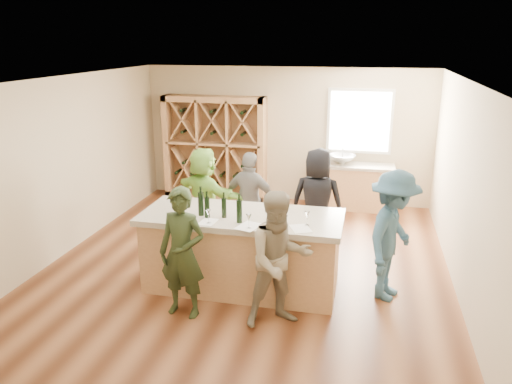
% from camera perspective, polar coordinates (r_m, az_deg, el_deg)
% --- Properties ---
extents(floor, '(6.00, 7.00, 0.10)m').
position_cam_1_polar(floor, '(7.74, -1.06, -8.90)').
color(floor, brown).
rests_on(floor, ground).
extents(ceiling, '(6.00, 7.00, 0.10)m').
position_cam_1_polar(ceiling, '(6.97, -1.20, 13.05)').
color(ceiling, white).
rests_on(ceiling, ground).
extents(wall_back, '(6.00, 0.10, 2.80)m').
position_cam_1_polar(wall_back, '(10.61, 3.50, 6.56)').
color(wall_back, '#C7B490').
rests_on(wall_back, ground).
extents(wall_front, '(6.00, 0.10, 2.80)m').
position_cam_1_polar(wall_front, '(4.10, -13.35, -11.77)').
color(wall_front, '#C7B490').
rests_on(wall_front, ground).
extents(wall_left, '(0.10, 7.00, 2.80)m').
position_cam_1_polar(wall_left, '(8.46, -21.63, 2.62)').
color(wall_left, '#C7B490').
rests_on(wall_left, ground).
extents(wall_right, '(0.10, 7.00, 2.80)m').
position_cam_1_polar(wall_right, '(7.15, 23.32, -0.10)').
color(wall_right, '#C7B490').
rests_on(wall_right, ground).
extents(window_frame, '(1.30, 0.06, 1.30)m').
position_cam_1_polar(window_frame, '(10.34, 11.77, 7.92)').
color(window_frame, white).
rests_on(window_frame, wall_back).
extents(window_pane, '(1.18, 0.01, 1.18)m').
position_cam_1_polar(window_pane, '(10.31, 11.76, 7.89)').
color(window_pane, white).
rests_on(window_pane, wall_back).
extents(wine_rack, '(2.20, 0.45, 2.20)m').
position_cam_1_polar(wine_rack, '(10.74, -4.72, 5.04)').
color(wine_rack, tan).
rests_on(wine_rack, floor).
extents(back_counter_base, '(1.60, 0.58, 0.86)m').
position_cam_1_polar(back_counter_base, '(10.37, 10.74, 0.51)').
color(back_counter_base, tan).
rests_on(back_counter_base, floor).
extents(back_counter_top, '(1.70, 0.62, 0.06)m').
position_cam_1_polar(back_counter_top, '(10.25, 10.88, 2.98)').
color(back_counter_top, '#ACA08D').
rests_on(back_counter_top, back_counter_base).
extents(sink, '(0.54, 0.54, 0.19)m').
position_cam_1_polar(sink, '(10.23, 9.80, 3.72)').
color(sink, silver).
rests_on(sink, back_counter_top).
extents(faucet, '(0.02, 0.02, 0.30)m').
position_cam_1_polar(faucet, '(10.39, 9.87, 4.25)').
color(faucet, silver).
rests_on(faucet, back_counter_top).
extents(tasting_counter_base, '(2.60, 1.00, 1.00)m').
position_cam_1_polar(tasting_counter_base, '(6.94, -1.64, -7.08)').
color(tasting_counter_base, tan).
rests_on(tasting_counter_base, floor).
extents(tasting_counter_top, '(2.72, 1.12, 0.08)m').
position_cam_1_polar(tasting_counter_top, '(6.74, -1.68, -2.89)').
color(tasting_counter_top, '#ACA08D').
rests_on(tasting_counter_top, tasting_counter_base).
extents(wine_bottle_a, '(0.08, 0.08, 0.30)m').
position_cam_1_polar(wine_bottle_a, '(6.74, -8.63, -1.35)').
color(wine_bottle_a, black).
rests_on(wine_bottle_a, tasting_counter_top).
extents(wine_bottle_b, '(0.08, 0.08, 0.27)m').
position_cam_1_polar(wine_bottle_b, '(6.66, -8.48, -1.72)').
color(wine_bottle_b, black).
rests_on(wine_bottle_b, tasting_counter_top).
extents(wine_bottle_c, '(0.08, 0.08, 0.32)m').
position_cam_1_polar(wine_bottle_c, '(6.68, -6.31, -1.36)').
color(wine_bottle_c, black).
rests_on(wine_bottle_c, tasting_counter_top).
extents(wine_bottle_d, '(0.08, 0.08, 0.28)m').
position_cam_1_polar(wine_bottle_d, '(6.59, -5.61, -1.77)').
color(wine_bottle_d, black).
rests_on(wine_bottle_d, tasting_counter_top).
extents(wine_bottle_e, '(0.09, 0.09, 0.27)m').
position_cam_1_polar(wine_bottle_e, '(6.58, -3.68, -1.82)').
color(wine_bottle_e, black).
rests_on(wine_bottle_e, tasting_counter_top).
extents(wine_glass_a, '(0.07, 0.07, 0.17)m').
position_cam_1_polar(wine_glass_a, '(6.41, -5.44, -2.84)').
color(wine_glass_a, white).
rests_on(wine_glass_a, tasting_counter_top).
extents(wine_glass_b, '(0.08, 0.08, 0.18)m').
position_cam_1_polar(wine_glass_b, '(6.21, -0.84, -3.37)').
color(wine_glass_b, white).
rests_on(wine_glass_b, tasting_counter_top).
extents(wine_glass_c, '(0.09, 0.09, 0.20)m').
position_cam_1_polar(wine_glass_c, '(6.15, 3.29, -3.53)').
color(wine_glass_c, white).
rests_on(wine_glass_c, tasting_counter_top).
extents(wine_glass_d, '(0.10, 0.10, 0.20)m').
position_cam_1_polar(wine_glass_d, '(6.43, 1.94, -2.56)').
color(wine_glass_d, white).
rests_on(wine_glass_d, tasting_counter_top).
extents(wine_glass_e, '(0.08, 0.08, 0.18)m').
position_cam_1_polar(wine_glass_e, '(6.33, 5.86, -3.05)').
color(wine_glass_e, white).
rests_on(wine_glass_e, tasting_counter_top).
extents(tasting_menu_a, '(0.22, 0.29, 0.00)m').
position_cam_1_polar(tasting_menu_a, '(6.48, -5.50, -3.41)').
color(tasting_menu_a, white).
rests_on(tasting_menu_a, tasting_counter_top).
extents(tasting_menu_b, '(0.33, 0.39, 0.00)m').
position_cam_1_polar(tasting_menu_b, '(6.30, -0.84, -3.94)').
color(tasting_menu_b, white).
rests_on(tasting_menu_b, tasting_counter_top).
extents(tasting_menu_c, '(0.33, 0.37, 0.00)m').
position_cam_1_polar(tasting_menu_c, '(6.26, 5.13, -4.17)').
color(tasting_menu_c, white).
rests_on(tasting_menu_c, tasting_counter_top).
extents(person_near_left, '(0.66, 0.51, 1.66)m').
position_cam_1_polar(person_near_left, '(6.23, -8.42, -6.91)').
color(person_near_left, '#263319').
rests_on(person_near_left, floor).
extents(person_near_right, '(0.93, 0.79, 1.68)m').
position_cam_1_polar(person_near_right, '(5.96, 2.72, -7.76)').
color(person_near_right, gray).
rests_on(person_near_right, floor).
extents(person_server, '(0.89, 1.25, 1.76)m').
position_cam_1_polar(person_server, '(6.77, 15.33, -4.87)').
color(person_server, '#335972').
rests_on(person_server, floor).
extents(person_far_mid, '(1.03, 0.67, 1.62)m').
position_cam_1_polar(person_far_mid, '(8.13, -0.66, -1.04)').
color(person_far_mid, slate).
rests_on(person_far_mid, floor).
extents(person_far_right, '(0.87, 0.59, 1.72)m').
position_cam_1_polar(person_far_right, '(8.00, 6.99, -1.08)').
color(person_far_right, black).
rests_on(person_far_right, floor).
extents(person_far_left, '(1.58, 1.24, 1.64)m').
position_cam_1_polar(person_far_left, '(8.45, -5.94, -0.36)').
color(person_far_left, '#8CC64C').
rests_on(person_far_left, floor).
extents(wine_bottle_f, '(0.07, 0.07, 0.30)m').
position_cam_1_polar(wine_bottle_f, '(6.39, -1.92, -2.23)').
color(wine_bottle_f, black).
rests_on(wine_bottle_f, tasting_counter_top).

